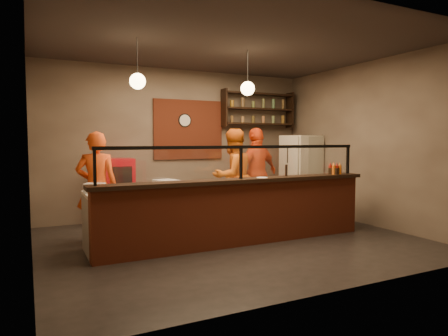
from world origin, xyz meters
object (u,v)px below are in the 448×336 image
fridge (301,174)px  cook_left (97,187)px  cook_right (257,173)px  pepper_mill (286,170)px  cook_mid (233,177)px  red_cooler (119,191)px  condiment_caddy (335,171)px  wall_clock (185,120)px  pizza_dough (267,183)px

fridge → cook_left: bearing=-180.0°
cook_right → pepper_mill: size_ratio=9.84×
cook_mid → fridge: (1.98, 0.40, -0.06)m
red_cooler → pepper_mill: bearing=-43.0°
condiment_caddy → wall_clock: bearing=123.1°
wall_clock → cook_left: size_ratio=0.17×
cook_left → pepper_mill: size_ratio=9.20×
wall_clock → cook_right: 1.96m
wall_clock → cook_mid: bearing=-67.8°
cook_right → cook_mid: bearing=6.9°
red_cooler → pizza_dough: 2.97m
cook_left → cook_mid: (2.64, 0.26, 0.04)m
wall_clock → pizza_dough: (0.66, -2.33, -1.19)m
red_cooler → cook_mid: bearing=-22.2°
wall_clock → cook_mid: (0.52, -1.28, -1.15)m
cook_mid → fridge: bearing=179.1°
cook_left → red_cooler: cook_left is taller
cook_right → condiment_caddy: cook_right is taller
cook_mid → fridge: cook_mid is taller
cook_left → cook_mid: cook_mid is taller
wall_clock → fridge: wall_clock is taller
wall_clock → red_cooler: bearing=-168.3°
fridge → red_cooler: fridge is taller
fridge → cook_right: bearing=174.8°
pizza_dough → cook_mid: bearing=97.4°
condiment_caddy → cook_left: bearing=162.6°
cook_mid → fridge: size_ratio=1.07×
cook_left → red_cooler: 1.40m
fridge → wall_clock: bearing=152.4°
wall_clock → pizza_dough: bearing=-74.2°
wall_clock → condiment_caddy: bearing=-56.9°
pepper_mill → red_cooler: bearing=133.6°
pepper_mill → cook_right: bearing=74.4°
cook_mid → condiment_caddy: size_ratio=9.28×
cook_left → pepper_mill: (2.91, -1.18, 0.25)m
pepper_mill → pizza_dough: bearing=108.9°
cook_left → cook_right: bearing=-155.1°
condiment_caddy → fridge: bearing=70.0°
wall_clock → condiment_caddy: size_ratio=1.47×
fridge → condiment_caddy: bearing=-118.2°
fridge → condiment_caddy: size_ratio=8.70×
cook_left → pizza_dough: size_ratio=3.41×
cook_mid → pizza_dough: size_ratio=3.57×
cook_mid → pepper_mill: cook_mid is taller
cook_mid → red_cooler: size_ratio=1.45×
cook_right → red_cooler: bearing=-29.7°
cook_left → fridge: (4.62, 0.66, -0.02)m
wall_clock → fridge: (2.50, -0.88, -1.21)m
cook_mid → condiment_caddy: cook_mid is taller
pizza_dough → condiment_caddy: bearing=-21.0°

